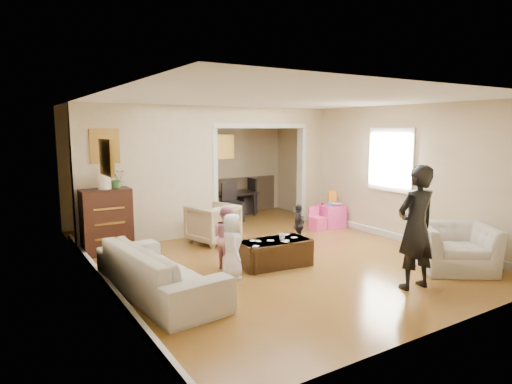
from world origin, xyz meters
TOP-DOWN VIEW (x-y plane):
  - floor at (0.00, 0.00)m, footprint 7.00×7.00m
  - partition_left at (-1.38, 1.80)m, footprint 2.75×0.18m
  - partition_right at (2.48, 1.80)m, footprint 0.55×0.18m
  - partition_header at (1.10, 1.80)m, footprint 2.22×0.18m
  - window_pane at (2.73, -0.40)m, footprint 0.03×0.95m
  - framed_art_partition at (-2.20, 1.70)m, footprint 0.45×0.03m
  - framed_art_sofa_wall at (-2.71, -0.60)m, footprint 0.03×0.55m
  - framed_art_alcove at (1.10, 3.44)m, footprint 0.45×0.03m
  - sofa at (-2.18, -0.92)m, footprint 1.12×2.34m
  - armchair_back at (-0.42, 1.08)m, footprint 0.98×1.00m
  - armchair_front at (2.01, -2.33)m, footprint 1.42×1.39m
  - dresser at (-2.29, 1.43)m, footprint 0.82×0.46m
  - table_lamp at (-2.29, 1.43)m, footprint 0.22×0.22m
  - potted_plant at (-2.09, 1.43)m, footprint 0.28×0.24m
  - coffee_table at (-0.22, -0.72)m, footprint 1.17×0.69m
  - coffee_cup at (-0.12, -0.77)m, footprint 0.12×0.12m
  - play_table at (2.39, 0.92)m, footprint 0.54×0.54m
  - cereal_box at (2.51, 1.02)m, footprint 0.21×0.09m
  - cyan_cup at (2.29, 0.87)m, footprint 0.08×0.08m
  - toy_block at (2.27, 1.04)m, footprint 0.09×0.08m
  - play_bowl at (2.44, 0.80)m, footprint 0.25×0.25m
  - dining_table at (0.83, 3.21)m, footprint 1.71×0.96m
  - adult_person at (0.84, -2.52)m, footprint 0.65×0.46m
  - child_kneel_a at (-1.07, -0.87)m, footprint 0.43×0.54m
  - child_kneel_b at (-0.92, -0.42)m, footprint 0.47×0.55m
  - child_toddler at (0.83, 0.03)m, footprint 0.49×0.41m
  - craft_papers at (-0.22, -0.71)m, footprint 0.93×0.47m

SIDE VIEW (x-z plane):
  - floor at x=0.00m, z-range 0.00..0.00m
  - coffee_table at x=-0.22m, z-range 0.00..0.41m
  - play_table at x=2.39m, z-range 0.00..0.48m
  - dining_table at x=0.83m, z-range 0.00..0.60m
  - sofa at x=-2.18m, z-range 0.00..0.66m
  - armchair_front at x=2.01m, z-range 0.00..0.70m
  - armchair_back at x=-0.42m, z-range 0.00..0.74m
  - child_toddler at x=0.83m, z-range 0.00..0.78m
  - craft_papers at x=-0.22m, z-range 0.41..0.42m
  - coffee_cup at x=-0.12m, z-range 0.41..0.51m
  - child_kneel_a at x=-1.07m, z-range 0.00..0.95m
  - child_kneel_b at x=-0.92m, z-range 0.00..0.98m
  - toy_block at x=2.27m, z-range 0.48..0.53m
  - play_bowl at x=2.44m, z-range 0.48..0.54m
  - cyan_cup at x=2.29m, z-range 0.48..0.56m
  - dresser at x=-2.29m, z-range 0.00..1.13m
  - cereal_box at x=2.51m, z-range 0.48..0.78m
  - adult_person at x=0.84m, z-range 0.00..1.69m
  - potted_plant at x=-2.09m, z-range 1.13..1.44m
  - partition_left at x=-1.38m, z-range 0.00..2.60m
  - partition_right at x=2.48m, z-range 0.00..2.60m
  - table_lamp at x=-2.29m, z-range 1.13..1.49m
  - window_pane at x=2.73m, z-range 1.00..2.10m
  - framed_art_alcove at x=1.10m, z-range 1.42..1.98m
  - framed_art_sofa_wall at x=-2.71m, z-range 1.60..2.00m
  - framed_art_partition at x=-2.20m, z-range 1.58..2.12m
  - partition_header at x=1.10m, z-range 2.25..2.60m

